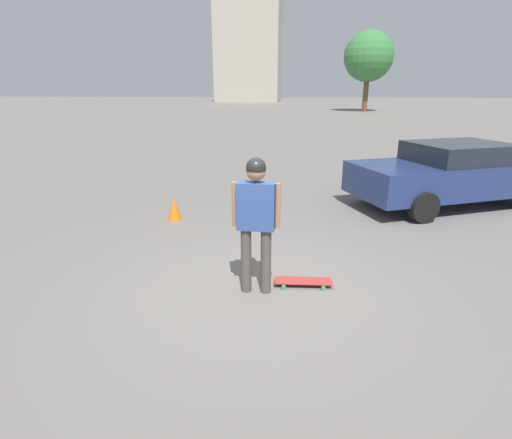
% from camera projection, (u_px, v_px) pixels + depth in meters
% --- Properties ---
extents(ground_plane, '(220.00, 220.00, 0.00)m').
position_uv_depth(ground_plane, '(256.00, 291.00, 5.36)').
color(ground_plane, slate).
extents(person, '(0.25, 0.62, 1.80)m').
position_uv_depth(person, '(256.00, 213.00, 5.02)').
color(person, '#4C4742').
rests_on(person, ground_plane).
extents(skateboard, '(0.34, 0.80, 0.07)m').
position_uv_depth(skateboard, '(303.00, 281.00, 5.50)').
color(skateboard, '#A5332D').
rests_on(skateboard, ground_plane).
extents(car_parked_near, '(3.52, 4.91, 1.43)m').
position_uv_depth(car_parked_near, '(453.00, 173.00, 9.07)').
color(car_parked_near, navy).
rests_on(car_parked_near, ground_plane).
extents(building_block_distant, '(12.31, 11.55, 24.03)m').
position_uv_depth(building_block_distant, '(250.00, 34.00, 74.20)').
color(building_block_distant, '#B2A899').
rests_on(building_block_distant, ground_plane).
extents(tree_distant, '(5.35, 5.35, 8.50)m').
position_uv_depth(tree_distant, '(369.00, 57.00, 43.38)').
color(tree_distant, brown).
rests_on(tree_distant, ground_plane).
extents(traffic_cone, '(0.29, 0.29, 0.45)m').
position_uv_depth(traffic_cone, '(174.00, 209.00, 8.20)').
color(traffic_cone, orange).
rests_on(traffic_cone, ground_plane).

